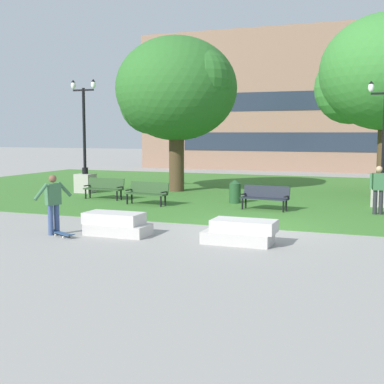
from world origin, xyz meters
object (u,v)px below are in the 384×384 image
Objects in this scene: skateboard at (63,233)px; park_bench_far_right at (104,187)px; concrete_block_left at (240,232)px; park_bench_far_left at (147,192)px; lamp_post_left at (85,170)px; trash_bin at (235,191)px; lamp_post_center at (382,181)px; concrete_block_center at (116,224)px; park_bench_near_left at (265,196)px; person_bystander_near_lawn at (379,187)px; person_skateboarder at (53,201)px.

park_bench_far_right is at bearing 112.36° from skateboard.
park_bench_far_right reaches higher than concrete_block_left.
lamp_post_left reaches higher than park_bench_far_left.
skateboard is at bearing -106.44° from trash_bin.
park_bench_far_right is 11.48m from lamp_post_center.
lamp_post_center is (6.86, 8.82, 0.71)m from concrete_block_center.
lamp_post_left reaches higher than trash_bin.
park_bench_near_left reaches higher than skateboard.
person_bystander_near_lawn is at bearing 64.04° from concrete_block_left.
person_skateboarder is 11.11m from person_bystander_near_lawn.
person_skateboarder reaches higher than skateboard.
park_bench_far_right is (-7.28, 0.73, 0.00)m from park_bench_near_left.
trash_bin is at bearing -8.08° from lamp_post_left.
person_bystander_near_lawn is (3.96, 0.37, 0.44)m from park_bench_near_left.
park_bench_near_left reaches higher than concrete_block_center.
park_bench_near_left is at bearing 65.55° from concrete_block_center.
park_bench_near_left is at bearing -15.48° from lamp_post_left.
park_bench_far_right is (-4.45, 6.96, 0.23)m from concrete_block_center.
trash_bin reaches higher than park_bench_far_right.
concrete_block_left is 1.90× the size of skateboard.
lamp_post_center is at bearing 9.37° from park_bench_far_right.
lamp_post_center is 5.77m from trash_bin.
person_bystander_near_lawn reaches higher than park_bench_far_right.
concrete_block_left is 0.35× the size of lamp_post_left.
skateboard is 0.19× the size of lamp_post_left.
lamp_post_left is 13.58m from person_bystander_near_lawn.
person_skateboarder reaches higher than trash_bin.
person_skateboarder is at bearing -123.47° from park_bench_near_left.
park_bench_far_right is (-2.77, 7.55, -0.43)m from person_skateboarder.
lamp_post_left reaches higher than concrete_block_center.
concrete_block_left is 8.00m from trash_bin.
park_bench_near_left is at bearing -42.95° from trash_bin.
concrete_block_left is 1.11× the size of person_skateboarder.
lamp_post_left is 3.14× the size of person_bystander_near_lawn.
concrete_block_center is 9.49m from person_bystander_near_lawn.
concrete_block_left is 8.06m from park_bench_far_left.
park_bench_near_left is (2.83, 6.22, 0.23)m from concrete_block_center.
park_bench_near_left is 1.00× the size of park_bench_far_left.
park_bench_near_left reaches higher than concrete_block_left.
person_bystander_near_lawn is (8.08, 7.34, 0.90)m from skateboard.
concrete_block_center is 6.26m from park_bench_far_left.
lamp_post_left is 7.92m from trash_bin.
person_skateboarder is (-1.68, -0.60, 0.66)m from concrete_block_center.
skateboard is 8.34m from park_bench_far_right.
park_bench_far_right is (-3.17, 7.70, 0.45)m from skateboard.
concrete_block_left is 0.39× the size of lamp_post_center.
lamp_post_left reaches higher than skateboard.
lamp_post_center reaches higher than concrete_block_left.
trash_bin reaches higher than park_bench_far_left.
trash_bin is (-1.61, 1.50, -0.04)m from park_bench_near_left.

